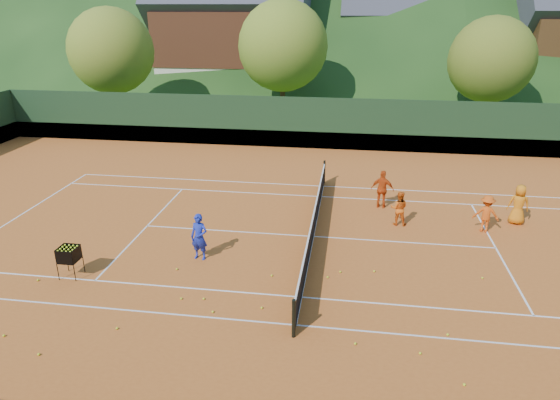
# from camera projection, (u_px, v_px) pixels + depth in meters

# --- Properties ---
(ground) EXTENTS (400.00, 400.00, 0.00)m
(ground) POSITION_uv_depth(u_px,v_px,m) (313.00, 237.00, 18.30)
(ground) COLOR #30541A
(ground) RESTS_ON ground
(clay_court) EXTENTS (40.00, 24.00, 0.02)m
(clay_court) POSITION_uv_depth(u_px,v_px,m) (313.00, 237.00, 18.30)
(clay_court) COLOR #B1551C
(clay_court) RESTS_ON ground
(coach) EXTENTS (0.63, 0.47, 1.59)m
(coach) POSITION_uv_depth(u_px,v_px,m) (199.00, 237.00, 16.43)
(coach) COLOR #1A29A9
(coach) RESTS_ON clay_court
(student_a) EXTENTS (0.69, 0.56, 1.35)m
(student_a) POSITION_uv_depth(u_px,v_px,m) (399.00, 208.00, 19.05)
(student_a) COLOR orange
(student_a) RESTS_ON clay_court
(student_b) EXTENTS (0.99, 0.54, 1.61)m
(student_b) POSITION_uv_depth(u_px,v_px,m) (382.00, 189.00, 20.63)
(student_b) COLOR #D34912
(student_b) RESTS_ON clay_court
(student_c) EXTENTS (0.84, 0.61, 1.58)m
(student_c) POSITION_uv_depth(u_px,v_px,m) (519.00, 204.00, 19.10)
(student_c) COLOR orange
(student_c) RESTS_ON clay_court
(student_d) EXTENTS (1.00, 0.68, 1.43)m
(student_d) POSITION_uv_depth(u_px,v_px,m) (486.00, 214.00, 18.47)
(student_d) COLOR #D95213
(student_d) RESTS_ON clay_court
(tennis_ball_0) EXTENTS (0.07, 0.07, 0.07)m
(tennis_ball_0) POSITION_uv_depth(u_px,v_px,m) (374.00, 271.00, 15.84)
(tennis_ball_0) COLOR #C4D924
(tennis_ball_0) RESTS_ON clay_court
(tennis_ball_2) EXTENTS (0.07, 0.07, 0.07)m
(tennis_ball_2) POSITION_uv_depth(u_px,v_px,m) (355.00, 344.00, 12.47)
(tennis_ball_2) COLOR #C4D924
(tennis_ball_2) RESTS_ON clay_court
(tennis_ball_3) EXTENTS (0.07, 0.07, 0.07)m
(tennis_ball_3) POSITION_uv_depth(u_px,v_px,m) (39.00, 354.00, 12.09)
(tennis_ball_3) COLOR #C4D924
(tennis_ball_3) RESTS_ON clay_court
(tennis_ball_4) EXTENTS (0.07, 0.07, 0.07)m
(tennis_ball_4) POSITION_uv_depth(u_px,v_px,m) (38.00, 280.00, 15.34)
(tennis_ball_4) COLOR #C4D924
(tennis_ball_4) RESTS_ON clay_court
(tennis_ball_5) EXTENTS (0.07, 0.07, 0.07)m
(tennis_ball_5) POSITION_uv_depth(u_px,v_px,m) (448.00, 335.00, 12.81)
(tennis_ball_5) COLOR #C4D924
(tennis_ball_5) RESTS_ON clay_court
(tennis_ball_6) EXTENTS (0.07, 0.07, 0.07)m
(tennis_ball_6) POSITION_uv_depth(u_px,v_px,m) (464.00, 385.00, 11.13)
(tennis_ball_6) COLOR #C4D924
(tennis_ball_6) RESTS_ON clay_court
(tennis_ball_8) EXTENTS (0.07, 0.07, 0.07)m
(tennis_ball_8) POSITION_uv_depth(u_px,v_px,m) (204.00, 299.00, 14.37)
(tennis_ball_8) COLOR #C4D924
(tennis_ball_8) RESTS_ON clay_court
(tennis_ball_9) EXTENTS (0.07, 0.07, 0.07)m
(tennis_ball_9) POSITION_uv_depth(u_px,v_px,m) (177.00, 269.00, 15.97)
(tennis_ball_9) COLOR #C4D924
(tennis_ball_9) RESTS_ON clay_court
(tennis_ball_10) EXTENTS (0.07, 0.07, 0.07)m
(tennis_ball_10) POSITION_uv_depth(u_px,v_px,m) (340.00, 272.00, 15.81)
(tennis_ball_10) COLOR #C4D924
(tennis_ball_10) RESTS_ON clay_court
(tennis_ball_11) EXTENTS (0.07, 0.07, 0.07)m
(tennis_ball_11) POSITION_uv_depth(u_px,v_px,m) (213.00, 312.00, 13.76)
(tennis_ball_11) COLOR #C4D924
(tennis_ball_11) RESTS_ON clay_court
(tennis_ball_12) EXTENTS (0.07, 0.07, 0.07)m
(tennis_ball_12) POSITION_uv_depth(u_px,v_px,m) (482.00, 278.00, 15.46)
(tennis_ball_12) COLOR #C4D924
(tennis_ball_12) RESTS_ON clay_court
(tennis_ball_13) EXTENTS (0.07, 0.07, 0.07)m
(tennis_ball_13) POSITION_uv_depth(u_px,v_px,m) (272.00, 276.00, 15.59)
(tennis_ball_13) COLOR #C4D924
(tennis_ball_13) RESTS_ON clay_court
(tennis_ball_14) EXTENTS (0.07, 0.07, 0.07)m
(tennis_ball_14) POSITION_uv_depth(u_px,v_px,m) (262.00, 308.00, 13.94)
(tennis_ball_14) COLOR #C4D924
(tennis_ball_14) RESTS_ON clay_court
(tennis_ball_15) EXTENTS (0.07, 0.07, 0.07)m
(tennis_ball_15) POSITION_uv_depth(u_px,v_px,m) (328.00, 277.00, 15.50)
(tennis_ball_15) COLOR #C4D924
(tennis_ball_15) RESTS_ON clay_court
(tennis_ball_16) EXTENTS (0.07, 0.07, 0.07)m
(tennis_ball_16) POSITION_uv_depth(u_px,v_px,m) (117.00, 328.00, 13.06)
(tennis_ball_16) COLOR #C4D924
(tennis_ball_16) RESTS_ON clay_court
(tennis_ball_17) EXTENTS (0.07, 0.07, 0.07)m
(tennis_ball_17) POSITION_uv_depth(u_px,v_px,m) (4.00, 336.00, 12.77)
(tennis_ball_17) COLOR #C4D924
(tennis_ball_17) RESTS_ON clay_court
(tennis_ball_18) EXTENTS (0.07, 0.07, 0.07)m
(tennis_ball_18) POSITION_uv_depth(u_px,v_px,m) (420.00, 353.00, 12.12)
(tennis_ball_18) COLOR #C4D924
(tennis_ball_18) RESTS_ON clay_court
(tennis_ball_20) EXTENTS (0.07, 0.07, 0.07)m
(tennis_ball_20) POSITION_uv_depth(u_px,v_px,m) (181.00, 298.00, 14.38)
(tennis_ball_20) COLOR #C4D924
(tennis_ball_20) RESTS_ON clay_court
(court_lines) EXTENTS (23.83, 11.03, 0.00)m
(court_lines) POSITION_uv_depth(u_px,v_px,m) (313.00, 236.00, 18.29)
(court_lines) COLOR white
(court_lines) RESTS_ON clay_court
(tennis_net) EXTENTS (0.10, 12.07, 1.10)m
(tennis_net) POSITION_uv_depth(u_px,v_px,m) (314.00, 224.00, 18.11)
(tennis_net) COLOR black
(tennis_net) RESTS_ON clay_court
(perimeter_fence) EXTENTS (40.40, 24.24, 3.00)m
(perimeter_fence) POSITION_uv_depth(u_px,v_px,m) (314.00, 205.00, 17.84)
(perimeter_fence) COLOR black
(perimeter_fence) RESTS_ON clay_court
(ball_hopper) EXTENTS (0.57, 0.57, 1.00)m
(ball_hopper) POSITION_uv_depth(u_px,v_px,m) (69.00, 255.00, 15.37)
(ball_hopper) COLOR black
(ball_hopper) RESTS_ON clay_court
(chalet_left) EXTENTS (13.80, 9.93, 12.92)m
(chalet_left) POSITION_uv_depth(u_px,v_px,m) (233.00, 31.00, 45.21)
(chalet_left) COLOR beige
(chalet_left) RESTS_ON ground
(chalet_mid) EXTENTS (12.65, 8.82, 11.45)m
(chalet_mid) POSITION_uv_depth(u_px,v_px,m) (409.00, 38.00, 46.95)
(chalet_mid) COLOR beige
(chalet_mid) RESTS_ON ground
(tree_a) EXTENTS (6.00, 6.00, 7.88)m
(tree_a) POSITION_uv_depth(u_px,v_px,m) (111.00, 51.00, 35.26)
(tree_a) COLOR #3C2518
(tree_a) RESTS_ON ground
(tree_b) EXTENTS (6.40, 6.40, 8.40)m
(tree_b) POSITION_uv_depth(u_px,v_px,m) (283.00, 46.00, 35.35)
(tree_b) COLOR #41281A
(tree_b) RESTS_ON ground
(tree_c) EXTENTS (5.60, 5.60, 7.35)m
(tree_c) POSITION_uv_depth(u_px,v_px,m) (491.00, 60.00, 32.76)
(tree_c) COLOR #3F2819
(tree_c) RESTS_ON ground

